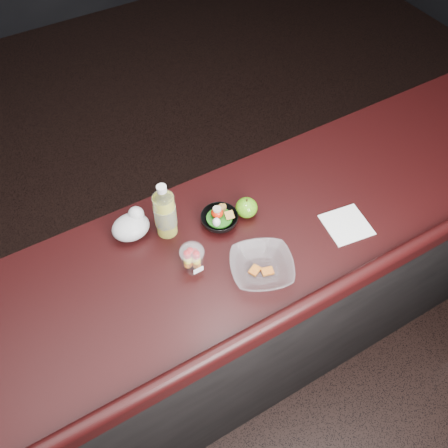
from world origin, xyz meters
The scene contains 10 objects.
ground centered at (0.00, 0.00, 0.00)m, with size 8.00×8.00×0.00m, color black.
room_shell centered at (0.00, 0.00, 1.83)m, with size 8.00×8.00×8.00m.
counter centered at (0.00, 0.30, 0.51)m, with size 4.06×0.71×1.02m.
lemonade_bottle centered at (-0.12, 0.47, 1.12)m, with size 0.08×0.08×0.24m.
fruit_cup centered at (-0.11, 0.27, 1.08)m, with size 0.09×0.09×0.12m.
green_apple centered at (0.18, 0.39, 1.06)m, with size 0.08×0.08×0.09m.
plastic_bag centered at (-0.23, 0.52, 1.07)m, with size 0.14×0.12×0.10m.
snack_bowl centered at (0.07, 0.40, 1.05)m, with size 0.18×0.18×0.08m.
takeout_bowl centered at (0.09, 0.14, 1.05)m, with size 0.29×0.29×0.05m.
paper_napkin centered at (0.48, 0.15, 1.02)m, with size 0.16×0.16×0.00m, color white.
Camera 1 is at (-0.51, -0.63, 2.49)m, focal length 40.00 mm.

